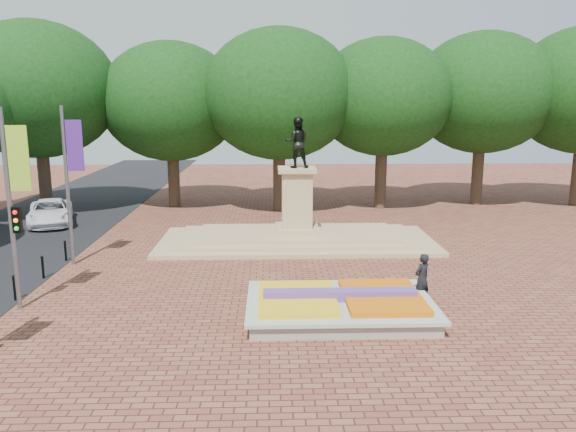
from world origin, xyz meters
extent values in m
plane|color=brown|center=(0.00, 0.00, 0.00)|extent=(90.00, 90.00, 0.00)
cube|color=gray|center=(1.00, -2.00, 0.23)|extent=(6.00, 4.00, 0.45)
cube|color=#B4C1AF|center=(1.00, -2.00, 0.50)|extent=(6.30, 4.30, 0.12)
cube|color=orange|center=(2.45, -2.00, 0.63)|extent=(2.60, 3.40, 0.22)
cube|color=yellow|center=(-0.45, -2.00, 0.62)|extent=(2.60, 3.40, 0.18)
cube|color=#502F83|center=(1.00, -2.00, 0.72)|extent=(5.20, 0.55, 0.38)
cube|color=tan|center=(0.00, 8.00, 0.10)|extent=(14.00, 6.00, 0.20)
cube|color=tan|center=(0.00, 8.00, 0.30)|extent=(12.00, 5.00, 0.20)
cube|color=tan|center=(0.00, 8.00, 0.50)|extent=(10.00, 4.00, 0.20)
cube|color=tan|center=(0.00, 8.00, 0.75)|extent=(2.20, 2.20, 0.30)
cube|color=tan|center=(0.00, 8.00, 2.30)|extent=(1.50, 1.50, 2.80)
cube|color=tan|center=(0.00, 8.00, 3.80)|extent=(1.90, 1.90, 0.20)
imported|color=black|center=(0.00, 8.00, 5.15)|extent=(1.22, 0.95, 2.50)
cylinder|color=#33281C|center=(-16.00, 18.00, 2.00)|extent=(0.80, 0.80, 4.00)
ellipsoid|color=black|center=(-16.00, 18.00, 6.69)|extent=(8.80, 8.80, 7.48)
cylinder|color=#33281C|center=(-8.00, 18.00, 2.00)|extent=(0.80, 0.80, 4.00)
ellipsoid|color=black|center=(-8.00, 18.00, 6.69)|extent=(8.80, 8.80, 7.48)
cylinder|color=#33281C|center=(-1.00, 18.00, 2.00)|extent=(0.80, 0.80, 4.00)
ellipsoid|color=black|center=(-1.00, 18.00, 6.69)|extent=(8.80, 8.80, 7.48)
cylinder|color=#33281C|center=(6.00, 18.00, 2.00)|extent=(0.80, 0.80, 4.00)
ellipsoid|color=black|center=(6.00, 18.00, 6.69)|extent=(8.80, 8.80, 7.48)
cylinder|color=#33281C|center=(13.00, 18.00, 2.00)|extent=(0.80, 0.80, 4.00)
ellipsoid|color=black|center=(13.00, 18.00, 6.69)|extent=(8.80, 8.80, 7.48)
cylinder|color=slate|center=(-10.20, -1.00, 3.50)|extent=(0.16, 0.16, 7.00)
cube|color=#97C327|center=(-9.75, -1.00, 5.30)|extent=(0.70, 0.04, 2.20)
cylinder|color=slate|center=(-10.20, 4.50, 3.50)|extent=(0.16, 0.16, 7.00)
cube|color=#4A1F81|center=(-9.75, 4.50, 5.30)|extent=(0.70, 0.04, 2.20)
cube|color=black|center=(-10.00, -1.00, 3.20)|extent=(0.28, 0.18, 0.90)
cylinder|color=black|center=(-10.70, -0.20, 0.45)|extent=(0.10, 0.10, 0.90)
sphere|color=black|center=(-10.70, -0.20, 0.92)|extent=(0.12, 0.12, 0.12)
cylinder|color=black|center=(-10.70, 2.40, 0.45)|extent=(0.10, 0.10, 0.90)
sphere|color=black|center=(-10.70, 2.40, 0.92)|extent=(0.12, 0.12, 0.12)
cylinder|color=black|center=(-10.70, 5.00, 0.45)|extent=(0.10, 0.10, 0.90)
sphere|color=black|center=(-10.70, 5.00, 0.92)|extent=(0.12, 0.12, 0.12)
imported|color=white|center=(-14.39, 13.00, 0.73)|extent=(3.97, 5.73, 1.45)
imported|color=black|center=(4.09, -0.91, 0.93)|extent=(0.81, 0.75, 1.85)
camera|label=1|loc=(-1.32, -20.02, 7.18)|focal=35.00mm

